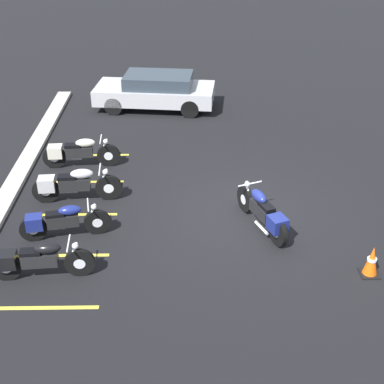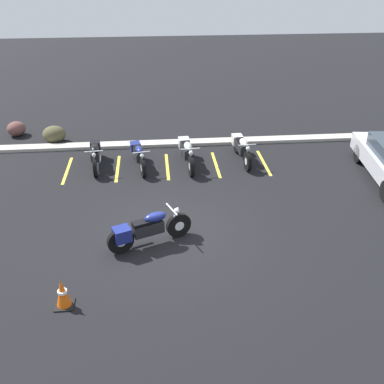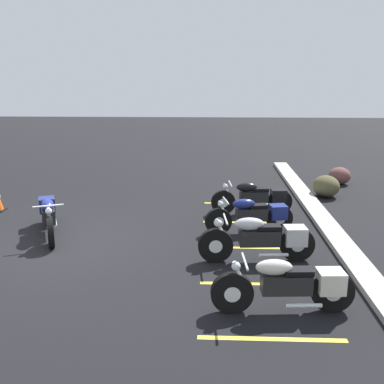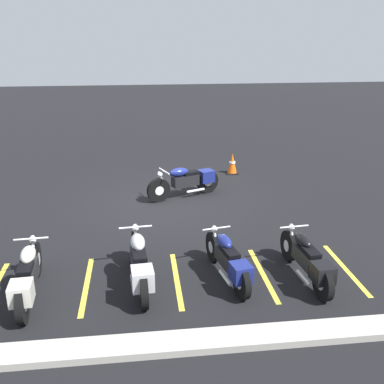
# 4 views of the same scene
# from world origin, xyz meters

# --- Properties ---
(ground) EXTENTS (60.00, 60.00, 0.00)m
(ground) POSITION_xyz_m (0.00, 0.00, 0.00)
(ground) COLOR black
(motorcycle_navy_featured) EXTENTS (2.15, 1.05, 0.89)m
(motorcycle_navy_featured) POSITION_xyz_m (-0.63, -0.40, 0.47)
(motorcycle_navy_featured) COLOR black
(motorcycle_navy_featured) RESTS_ON ground
(parked_bike_0) EXTENTS (0.61, 2.16, 0.85)m
(parked_bike_0) POSITION_xyz_m (-2.38, 4.55, 0.45)
(parked_bike_0) COLOR black
(parked_bike_0) RESTS_ON ground
(parked_bike_1) EXTENTS (0.73, 2.08, 0.82)m
(parked_bike_1) POSITION_xyz_m (-0.89, 4.36, 0.44)
(parked_bike_1) COLOR black
(parked_bike_1) RESTS_ON ground
(parked_bike_2) EXTENTS (0.65, 2.31, 0.91)m
(parked_bike_2) POSITION_xyz_m (0.78, 4.38, 0.48)
(parked_bike_2) COLOR black
(parked_bike_2) RESTS_ON ground
(parked_bike_3) EXTENTS (0.63, 2.23, 0.88)m
(parked_bike_3) POSITION_xyz_m (2.74, 4.58, 0.47)
(parked_bike_3) COLOR black
(parked_bike_3) RESTS_ON ground
(concrete_curb) EXTENTS (18.00, 0.50, 0.12)m
(concrete_curb) POSITION_xyz_m (0.00, 6.18, 0.06)
(concrete_curb) COLOR #A8A399
(concrete_curb) RESTS_ON ground
(landscape_rock_0) EXTENTS (0.90, 0.82, 0.65)m
(landscape_rock_0) POSITION_xyz_m (-4.18, 6.84, 0.33)
(landscape_rock_0) COLOR #4C492E
(landscape_rock_0) RESTS_ON ground
(landscape_rock_1) EXTENTS (1.01, 1.00, 0.57)m
(landscape_rock_1) POSITION_xyz_m (-5.83, 7.69, 0.29)
(landscape_rock_1) COLOR brown
(landscape_rock_1) RESTS_ON ground
(stall_line_0) EXTENTS (0.10, 2.10, 0.00)m
(stall_line_0) POSITION_xyz_m (-3.34, 4.23, 0.00)
(stall_line_0) COLOR gold
(stall_line_0) RESTS_ON ground
(stall_line_1) EXTENTS (0.10, 2.10, 0.00)m
(stall_line_1) POSITION_xyz_m (-1.63, 4.23, 0.00)
(stall_line_1) COLOR gold
(stall_line_1) RESTS_ON ground
(stall_line_2) EXTENTS (0.10, 2.10, 0.00)m
(stall_line_2) POSITION_xyz_m (0.09, 4.23, 0.00)
(stall_line_2) COLOR gold
(stall_line_2) RESTS_ON ground
(stall_line_3) EXTENTS (0.10, 2.10, 0.00)m
(stall_line_3) POSITION_xyz_m (1.80, 4.23, 0.00)
(stall_line_3) COLOR gold
(stall_line_3) RESTS_ON ground
(stall_line_4) EXTENTS (0.10, 2.10, 0.00)m
(stall_line_4) POSITION_xyz_m (3.51, 4.23, 0.00)
(stall_line_4) COLOR gold
(stall_line_4) RESTS_ON ground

